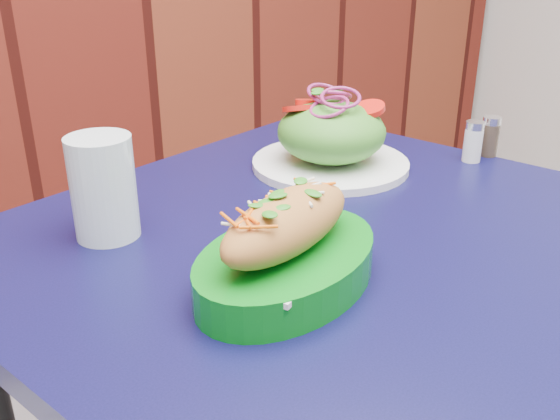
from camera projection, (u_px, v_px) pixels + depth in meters
cafe_table at (350, 299)px, 0.80m from camera, size 0.94×0.94×0.75m
banh_mi_basket at (287, 249)px, 0.64m from camera, size 0.27×0.22×0.11m
salad_plate at (331, 137)px, 0.97m from camera, size 0.25×0.25×0.12m
water_glass at (103, 188)px, 0.74m from camera, size 0.08×0.08×0.13m
salt_shaker at (473, 141)px, 1.00m from camera, size 0.03×0.03×0.07m
pepper_shaker at (490, 136)px, 1.02m from camera, size 0.03×0.03×0.07m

